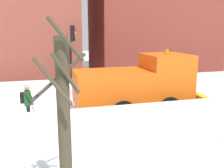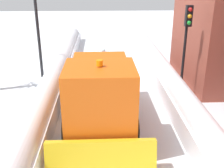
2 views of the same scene
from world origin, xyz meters
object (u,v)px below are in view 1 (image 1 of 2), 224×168
at_px(plow_truck, 139,85).
at_px(traffic_light_pole, 72,48).
at_px(bare_tree_near, 64,122).
at_px(skier, 28,101).

relative_size(plow_truck, traffic_light_pole, 1.39).
distance_m(plow_truck, bare_tree_near, 6.87).
bearing_deg(bare_tree_near, plow_truck, 145.47).
relative_size(plow_truck, bare_tree_near, 1.40).
relative_size(skier, bare_tree_near, 0.42).
relative_size(plow_truck, skier, 3.31).
bearing_deg(traffic_light_pole, bare_tree_near, -7.23).
bearing_deg(plow_truck, skier, -92.33).
bearing_deg(skier, traffic_light_pole, 147.01).
bearing_deg(plow_truck, traffic_light_pole, -145.46).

